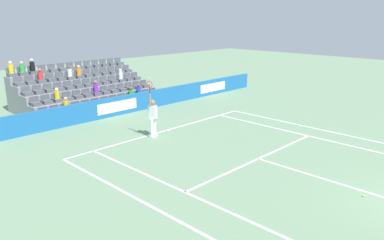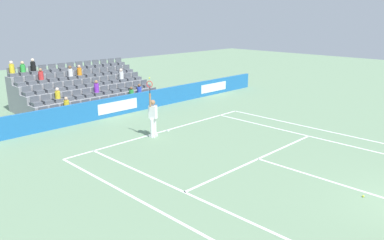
% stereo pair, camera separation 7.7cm
% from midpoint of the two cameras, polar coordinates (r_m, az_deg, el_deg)
% --- Properties ---
extents(line_baseline, '(10.97, 0.10, 0.01)m').
position_cam_midpoint_polar(line_baseline, '(18.71, -3.77, -1.56)').
color(line_baseline, white).
rests_on(line_baseline, ground).
extents(line_service, '(8.23, 0.10, 0.01)m').
position_cam_midpoint_polar(line_service, '(15.27, 10.16, -5.82)').
color(line_service, white).
rests_on(line_service, ground).
extents(line_centre_service, '(0.10, 6.40, 0.01)m').
position_cam_midpoint_polar(line_centre_service, '(13.89, 21.19, -8.92)').
color(line_centre_service, white).
rests_on(line_centre_service, ground).
extents(line_singles_sideline_left, '(0.10, 11.89, 0.01)m').
position_cam_midpoint_polar(line_singles_sideline_left, '(12.07, 0.56, -11.58)').
color(line_singles_sideline_left, white).
rests_on(line_singles_sideline_left, ground).
extents(line_singles_sideline_right, '(0.10, 11.89, 0.01)m').
position_cam_midpoint_polar(line_singles_sideline_right, '(18.46, 18.64, -2.62)').
color(line_singles_sideline_right, white).
rests_on(line_singles_sideline_right, ground).
extents(line_doubles_sideline_left, '(0.10, 11.89, 0.01)m').
position_cam_midpoint_polar(line_doubles_sideline_left, '(11.24, -4.45, -13.82)').
color(line_doubles_sideline_left, white).
rests_on(line_doubles_sideline_left, ground).
extents(line_doubles_sideline_right, '(0.10, 11.89, 0.01)m').
position_cam_midpoint_polar(line_doubles_sideline_right, '(19.65, 20.42, -1.70)').
color(line_doubles_sideline_right, white).
rests_on(line_doubles_sideline_right, ground).
extents(line_centre_mark, '(0.10, 0.20, 0.01)m').
position_cam_midpoint_polar(line_centre_mark, '(18.64, -3.56, -1.63)').
color(line_centre_mark, white).
rests_on(line_centre_mark, ground).
extents(sponsor_barrier, '(24.67, 0.22, 1.07)m').
position_cam_midpoint_polar(sponsor_barrier, '(21.81, -11.21, 2.10)').
color(sponsor_barrier, '#1E66AD').
rests_on(sponsor_barrier, ground).
extents(tennis_player, '(0.54, 0.43, 2.85)m').
position_cam_midpoint_polar(tennis_player, '(17.51, -5.82, 0.54)').
color(tennis_player, white).
rests_on(tennis_player, ground).
extents(stadium_stand, '(8.06, 4.75, 3.04)m').
position_cam_midpoint_polar(stadium_stand, '(24.72, -15.97, 4.04)').
color(stadium_stand, gray).
rests_on(stadium_stand, ground).
extents(loose_tennis_ball, '(0.07, 0.07, 0.07)m').
position_cam_midpoint_polar(loose_tennis_ball, '(13.21, 24.72, -10.47)').
color(loose_tennis_ball, '#D1E533').
rests_on(loose_tennis_ball, ground).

